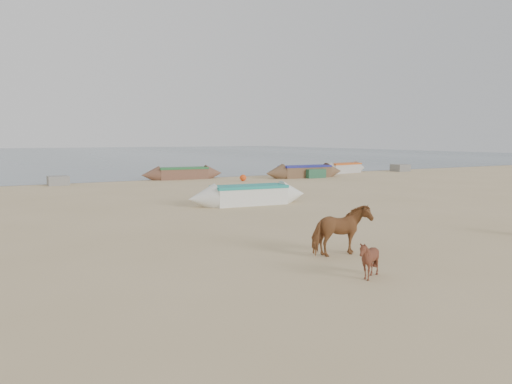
# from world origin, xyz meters

# --- Properties ---
(ground) EXTENTS (140.00, 140.00, 0.00)m
(ground) POSITION_xyz_m (0.00, 0.00, 0.00)
(ground) COLOR tan
(ground) RESTS_ON ground
(sea) EXTENTS (160.00, 160.00, 0.00)m
(sea) POSITION_xyz_m (0.00, 82.00, 0.01)
(sea) COLOR slate
(sea) RESTS_ON ground
(cow_adult) EXTENTS (1.51, 0.77, 1.25)m
(cow_adult) POSITION_xyz_m (-0.69, -1.58, 0.62)
(cow_adult) COLOR brown
(cow_adult) RESTS_ON ground
(calf_front) EXTENTS (0.86, 0.80, 0.81)m
(calf_front) POSITION_xyz_m (-1.48, -3.47, 0.40)
(calf_front) COLOR #55291B
(calf_front) RESTS_ON ground
(near_canoe) EXTENTS (5.52, 1.64, 0.84)m
(near_canoe) POSITION_xyz_m (1.75, 7.80, 0.42)
(near_canoe) COLOR white
(near_canoe) RESTS_ON ground
(waterline_canoes) EXTENTS (51.00, 4.49, 0.88)m
(waterline_canoes) POSITION_xyz_m (-3.25, 20.39, 0.41)
(waterline_canoes) COLOR brown
(waterline_canoes) RESTS_ON ground
(beach_clutter) EXTENTS (45.81, 3.98, 0.64)m
(beach_clutter) POSITION_xyz_m (4.35, 19.43, 0.30)
(beach_clutter) COLOR #327144
(beach_clutter) RESTS_ON ground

